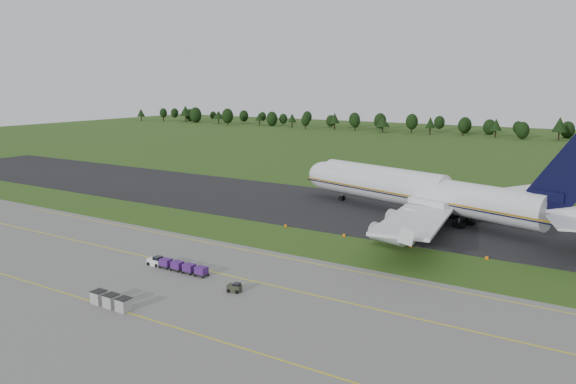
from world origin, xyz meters
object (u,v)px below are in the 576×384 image
Objects in this scene: utility_cart at (234,288)px; edge_markers at (376,241)px; aircraft at (423,191)px; baggage_train at (176,265)px; uld_row at (111,301)px.

utility_cart is 0.05× the size of edge_markers.
edge_markers is at bearing -91.87° from aircraft.
baggage_train is 15.63m from uld_row.
aircraft is 1.82× the size of edge_markers.
uld_row reaches higher than edge_markers.
utility_cart is at bearing -10.48° from baggage_train.
uld_row reaches higher than utility_cart.
aircraft reaches higher than utility_cart.
baggage_train is at bearing 100.86° from uld_row.
baggage_train is at bearing -111.03° from aircraft.
utility_cart is at bearing 50.99° from uld_row.
edge_markers is (6.82, 33.99, -0.29)m from utility_cart.
edge_markers is (-0.75, -22.98, -5.58)m from aircraft.
aircraft reaches higher than baggage_train.
uld_row is at bearing -104.45° from aircraft.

